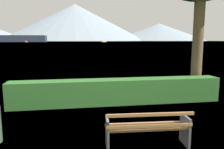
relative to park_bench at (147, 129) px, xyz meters
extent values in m
plane|color=#4C6B33|center=(0.00, 0.06, -0.43)|extent=(1400.00, 1400.00, 0.00)
plane|color=#6B8EA3|center=(0.00, 307.69, -0.43)|extent=(620.00, 620.00, 0.00)
cube|color=olive|center=(-0.01, -0.13, 0.02)|extent=(1.85, 0.19, 0.04)
cube|color=olive|center=(0.00, 0.06, 0.02)|extent=(1.85, 0.19, 0.04)
cube|color=olive|center=(0.02, 0.25, 0.02)|extent=(1.85, 0.19, 0.04)
cube|color=olive|center=(-0.01, -0.20, 0.14)|extent=(1.85, 0.17, 0.06)
cube|color=olive|center=(-0.02, -0.25, 0.40)|extent=(1.85, 0.17, 0.06)
cube|color=#4C4C51|center=(-0.88, 0.10, -0.09)|extent=(0.08, 0.51, 0.68)
cube|color=#4C4C51|center=(0.88, -0.02, -0.09)|extent=(0.08, 0.51, 0.68)
cube|color=#285B23|center=(0.00, 3.51, 0.03)|extent=(7.81, 0.70, 0.92)
cylinder|color=brown|center=(3.56, 4.27, 1.84)|extent=(0.44, 0.44, 4.54)
cube|color=#B2332D|center=(-46.53, 215.94, 0.01)|extent=(4.63, 5.48, 0.88)
cube|color=silver|center=(-46.53, 215.94, 0.73)|extent=(2.11, 2.30, 0.56)
cube|color=gold|center=(29.97, 243.88, -0.08)|extent=(7.87, 7.67, 0.69)
cube|color=silver|center=(29.97, 243.88, 0.51)|extent=(3.49, 3.45, 0.49)
cone|color=gray|center=(0.00, 573.45, 44.48)|extent=(350.90, 350.90, 89.81)
cone|color=gray|center=(215.62, 563.70, 21.87)|extent=(241.29, 241.29, 44.59)
camera|label=1|loc=(-1.53, -4.51, 1.93)|focal=36.00mm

